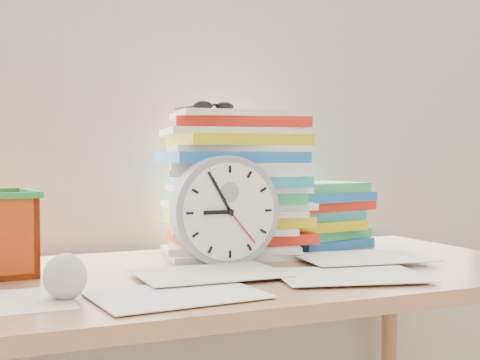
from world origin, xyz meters
name	(u,v)px	position (x,y,z in m)	size (l,w,h in m)	color
curtain	(162,31)	(0.00, 1.98, 1.30)	(2.40, 0.01, 2.50)	beige
desk	(219,307)	(0.00, 1.60, 0.68)	(1.40, 0.70, 0.75)	#A16E4B
paper_stack	(234,184)	(0.12, 1.79, 0.92)	(0.34, 0.28, 0.34)	white
clock	(225,211)	(0.04, 1.65, 0.87)	(0.24, 0.24, 0.05)	gray
sunglasses	(214,106)	(0.07, 1.80, 1.10)	(0.12, 0.10, 0.03)	black
book_stack	(317,215)	(0.36, 1.83, 0.83)	(0.28, 0.21, 0.17)	white
crumpled_ball	(65,276)	(-0.33, 1.45, 0.79)	(0.08, 0.08, 0.08)	silver
scattered_papers	(219,268)	(0.00, 1.60, 0.76)	(1.26, 0.42, 0.02)	white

